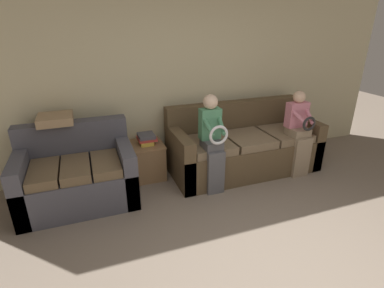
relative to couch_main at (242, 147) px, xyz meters
name	(u,v)px	position (x,y,z in m)	size (l,w,h in m)	color
wall_back	(182,83)	(-0.77, 0.56, 0.92)	(7.01, 0.06, 2.55)	beige
couch_main	(242,147)	(0.00, 0.00, 0.00)	(2.19, 0.92, 0.98)	brown
couch_side	(78,176)	(-2.35, -0.07, -0.01)	(1.35, 0.90, 0.95)	#4C4C56
child_left_seated	(212,139)	(-0.68, -0.38, 0.37)	(0.27, 0.38, 1.28)	#56565B
child_right_seated	(299,130)	(0.68, -0.39, 0.32)	(0.32, 0.37, 1.22)	gray
side_shelf	(148,160)	(-1.40, 0.25, -0.09)	(0.44, 0.52, 0.51)	olive
book_stack	(146,139)	(-1.40, 0.26, 0.23)	(0.25, 0.26, 0.14)	gold
throw_pillow	(55,119)	(-2.51, 0.24, 0.65)	(0.41, 0.41, 0.10)	#A38460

